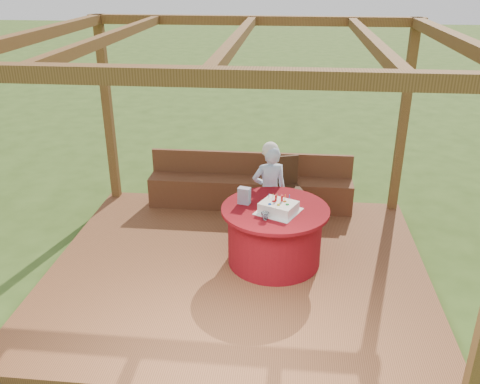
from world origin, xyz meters
name	(u,v)px	position (x,y,z in m)	size (l,w,h in m)	color
ground	(238,275)	(0.00, 0.00, 0.00)	(60.00, 60.00, 0.00)	#304B19
deck	(238,271)	(0.00, 0.00, 0.06)	(4.50, 4.00, 0.12)	brown
pergola	(238,77)	(0.00, 0.00, 2.41)	(4.50, 4.00, 2.72)	brown
bench	(250,190)	(0.00, 1.72, 0.38)	(3.00, 0.42, 0.80)	brown
table	(274,235)	(0.42, 0.18, 0.49)	(1.28, 1.28, 0.72)	maroon
chair	(285,185)	(0.51, 1.37, 0.62)	(0.56, 0.56, 0.90)	#382211
elderly_woman	(269,189)	(0.32, 0.87, 0.78)	(0.53, 0.43, 1.31)	#98B8E1
birthday_cake	(279,207)	(0.46, 0.09, 0.90)	(0.59, 0.59, 0.19)	white
gift_bag	(244,196)	(0.05, 0.28, 0.94)	(0.14, 0.09, 0.20)	#C07CAC
drinking_glass	(265,216)	(0.32, -0.12, 0.88)	(0.09, 0.09, 0.09)	white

